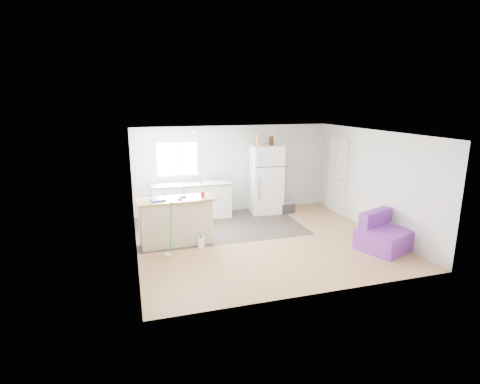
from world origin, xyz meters
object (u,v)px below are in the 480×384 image
Objects in this scene: cooler at (286,207)px; bottle_left at (271,141)px; red_cup at (203,194)px; cardboard_box at (260,140)px; peninsula at (176,221)px; mop at (168,246)px; cleaner_jug at (201,243)px; blue_tray at (158,200)px; kitchen_cabinets at (192,200)px; purple_seat at (383,236)px; bottle_right at (273,141)px; refrigerator at (266,179)px.

bottle_left reaches higher than cooler.
red_cup is 2.74m from cardboard_box.
peninsula is 5.64× the size of cardboard_box.
mop is 1.38m from red_cup.
cleaner_jug is at bearing -109.32° from red_cup.
blue_tray reaches higher than cleaner_jug.
peninsula reaches higher than cooler.
cleaner_jug is 0.77m from mop.
peninsula is 0.64m from blue_tray.
kitchen_cabinets is 7.13× the size of cardboard_box.
bottle_left reaches higher than mop.
kitchen_cabinets reaches higher than cleaner_jug.
cardboard_box is at bearing 34.15° from mop.
purple_seat reaches higher than cooler.
cardboard_box is at bearing 31.14° from peninsula.
bottle_right is at bearing 89.71° from purple_seat.
bottle_left is at bearing -148.76° from bottle_right.
refrigerator reaches higher than peninsula.
cardboard_box reaches higher than red_cup.
refrigerator is 2.74m from red_cup.
blue_tray is at bearing -148.46° from cardboard_box.
mop reaches higher than cleaner_jug.
blue_tray reaches higher than peninsula.
bottle_right is (-0.36, 0.22, 1.83)m from cooler.
kitchen_cabinets reaches higher than blue_tray.
blue_tray is 1.00× the size of cardboard_box.
red_cup is (-2.64, -1.47, 0.91)m from cooler.
bottle_left is 0.09m from bottle_right.
cardboard_box is at bearing 31.54° from blue_tray.
peninsula is 3.65m from bottle_right.
kitchen_cabinets reaches higher than red_cup.
purple_seat is (0.89, -3.01, 0.11)m from cooler.
bottle_left is at bearing 27.04° from cleaner_jug.
kitchen_cabinets reaches higher than peninsula.
bottle_left is at bearing 91.15° from purple_seat.
cleaner_jug is at bearing -44.20° from peninsula.
cardboard_box is at bearing 148.36° from cooler.
cleaner_jug is at bearing -138.95° from bottle_left.
cooler is at bearing 19.89° from cleaner_jug.
cleaner_jug is at bearing -131.47° from refrigerator.
bottle_right is at bearing 135.80° from cooler.
cardboard_box is at bearing 41.71° from red_cup.
kitchen_cabinets is 1.91m from red_cup.
cardboard_box reaches higher than cooler.
cardboard_box reaches higher than bottle_left.
blue_tray is at bearing -144.62° from refrigerator.
bottle_left is (2.20, 1.64, 0.92)m from red_cup.
kitchen_cabinets is at bearing 88.14° from red_cup.
cardboard_box is (2.88, 1.77, 0.99)m from blue_tray.
peninsula is 3.57m from cooler.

